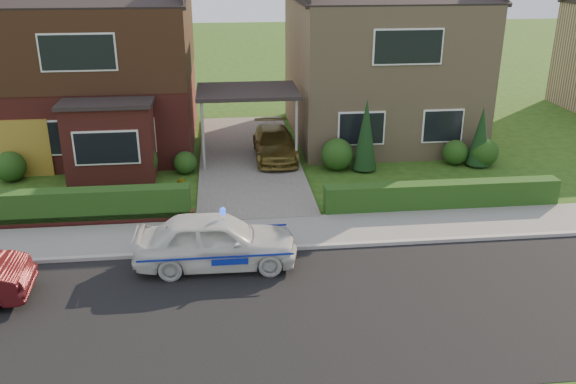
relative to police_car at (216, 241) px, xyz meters
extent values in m
plane|color=#234312|center=(1.28, -2.40, -0.71)|extent=(120.00, 120.00, 0.00)
cube|color=black|center=(1.28, -2.40, -0.71)|extent=(60.00, 6.00, 0.02)
cube|color=#9E9993|center=(1.28, 0.65, -0.65)|extent=(60.00, 0.16, 0.12)
cube|color=slate|center=(1.28, 1.70, -0.66)|extent=(60.00, 2.00, 0.10)
cube|color=#666059|center=(1.28, 8.60, -0.65)|extent=(3.80, 12.00, 0.12)
cube|color=maroon|center=(-4.52, 11.60, 2.19)|extent=(7.20, 8.00, 5.80)
cube|color=white|center=(-6.10, 7.58, 0.69)|extent=(1.80, 0.08, 1.30)
cube|color=white|center=(-2.93, 7.58, 0.69)|extent=(1.60, 0.08, 1.30)
cube|color=white|center=(-4.52, 7.58, 3.69)|extent=(2.60, 0.08, 1.30)
cube|color=black|center=(-4.52, 11.60, 3.64)|extent=(7.26, 8.06, 2.90)
cube|color=maroon|center=(-3.65, 6.90, 0.64)|extent=(3.00, 1.40, 2.70)
cube|color=black|center=(-3.65, 6.90, 2.06)|extent=(3.20, 1.60, 0.14)
cube|color=tan|center=(7.08, 11.60, 2.19)|extent=(7.20, 8.00, 5.80)
cube|color=white|center=(5.50, 7.58, 0.69)|extent=(1.80, 0.08, 1.30)
cube|color=white|center=(8.67, 7.58, 0.69)|extent=(1.60, 0.08, 1.30)
cube|color=white|center=(7.08, 7.58, 3.69)|extent=(2.60, 0.08, 1.30)
cube|color=black|center=(1.28, 8.60, 1.99)|extent=(3.80, 3.00, 0.14)
cylinder|color=gray|center=(-0.42, 7.20, 0.64)|extent=(0.10, 0.10, 2.70)
cylinder|color=gray|center=(2.98, 7.20, 0.64)|extent=(0.10, 0.10, 2.70)
cube|color=olive|center=(-6.97, 7.56, 0.34)|extent=(2.20, 0.10, 2.10)
cube|color=maroon|center=(-4.52, 2.90, -0.53)|extent=(7.70, 0.25, 0.36)
cube|color=#133510|center=(-4.52, 3.05, -0.71)|extent=(7.50, 0.55, 0.90)
cube|color=#133510|center=(7.08, 2.95, -0.71)|extent=(7.50, 0.55, 0.80)
sphere|color=#133510|center=(-7.22, 7.10, -0.17)|extent=(1.08, 1.08, 1.08)
sphere|color=#133510|center=(-2.72, 6.90, -0.05)|extent=(1.32, 1.32, 1.32)
sphere|color=#133510|center=(-1.12, 7.20, -0.29)|extent=(0.84, 0.84, 0.84)
sphere|color=#133510|center=(4.48, 7.00, -0.11)|extent=(1.20, 1.20, 1.20)
sphere|color=#133510|center=(9.08, 7.10, -0.23)|extent=(0.96, 0.96, 0.96)
sphere|color=#133510|center=(10.08, 6.80, -0.17)|extent=(1.08, 1.08, 1.08)
cone|color=black|center=(5.48, 6.80, 0.59)|extent=(0.90, 0.90, 2.60)
cone|color=black|center=(9.88, 6.80, 0.39)|extent=(0.90, 0.90, 2.20)
imported|color=silver|center=(0.00, 0.00, 0.00)|extent=(1.77, 4.19, 1.42)
sphere|color=#193FF2|center=(0.21, 0.00, 0.79)|extent=(0.17, 0.17, 0.17)
cube|color=navy|center=(0.00, -0.84, -0.06)|extent=(3.82, 0.02, 0.05)
cube|color=navy|center=(0.00, 0.84, -0.06)|extent=(3.82, 0.01, 0.05)
ellipsoid|color=black|center=(-1.16, -0.10, 0.28)|extent=(0.22, 0.17, 0.21)
sphere|color=white|center=(-1.15, -0.16, 0.27)|extent=(0.11, 0.11, 0.11)
sphere|color=black|center=(-1.14, -0.12, 0.42)|extent=(0.13, 0.13, 0.13)
cone|color=black|center=(-1.19, -0.11, 0.48)|extent=(0.04, 0.04, 0.05)
cone|color=black|center=(-1.10, -0.11, 0.48)|extent=(0.04, 0.04, 0.05)
imported|color=brown|center=(2.28, 8.36, -0.03)|extent=(1.57, 3.87, 1.12)
imported|color=gray|center=(-4.75, 6.60, -0.38)|extent=(0.35, 0.24, 0.66)
imported|color=gray|center=(-1.22, 4.43, -0.28)|extent=(0.57, 0.52, 0.85)
imported|color=gray|center=(-3.41, 6.60, -0.37)|extent=(0.43, 0.43, 0.67)
camera|label=1|loc=(0.27, -14.16, 6.93)|focal=38.00mm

